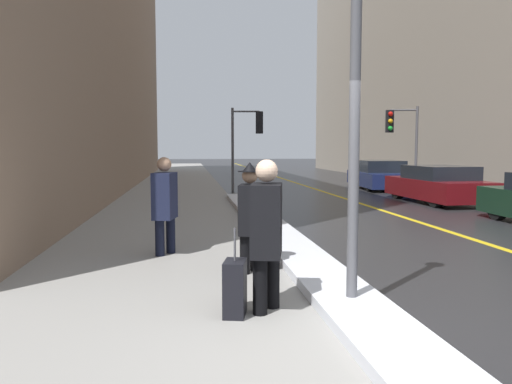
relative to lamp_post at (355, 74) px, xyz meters
name	(u,v)px	position (x,y,z in m)	size (l,w,h in m)	color
ground_plane	(359,344)	(-0.26, -0.99, -2.57)	(160.00, 160.00, 0.00)	#232326
sidewalk_slab	(176,195)	(-2.26, 14.01, -2.56)	(4.00, 80.00, 0.01)	gray
road_centre_stripe	(328,193)	(3.74, 14.01, -2.57)	(0.16, 80.00, 0.00)	gold
snow_bank_curb	(271,228)	(-0.02, 5.24, -2.50)	(0.80, 14.95, 0.14)	silver
lamp_post	(355,74)	(0.00, 0.00, 0.00)	(0.28, 0.28, 4.22)	#515156
traffic_light_near	(250,131)	(0.74, 15.22, -0.10)	(1.31, 0.33, 3.44)	#515156
traffic_light_far	(400,130)	(6.70, 14.06, -0.07)	(1.31, 0.35, 3.47)	#515156
pedestrian_with_shoulder_bag	(267,228)	(-0.95, 0.02, -1.65)	(0.43, 0.77, 1.66)	black
pedestrian_in_fedora	(250,213)	(-0.93, 1.73, -1.70)	(0.39, 0.54, 1.59)	black
pedestrian_trailing	(165,201)	(-2.18, 3.11, -1.66)	(0.42, 0.59, 1.64)	black
parked_car_maroon	(438,185)	(6.38, 10.20, -1.99)	(1.91, 4.31, 1.21)	#600F14
parked_car_navy	(379,175)	(6.56, 15.80, -1.98)	(2.23, 4.64, 1.26)	navy
rolling_suitcase	(235,288)	(-1.31, -0.09, -2.27)	(0.29, 0.40, 0.95)	black
fire_hydrant	(257,203)	(-0.01, 7.69, -2.23)	(0.20, 0.20, 0.70)	red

